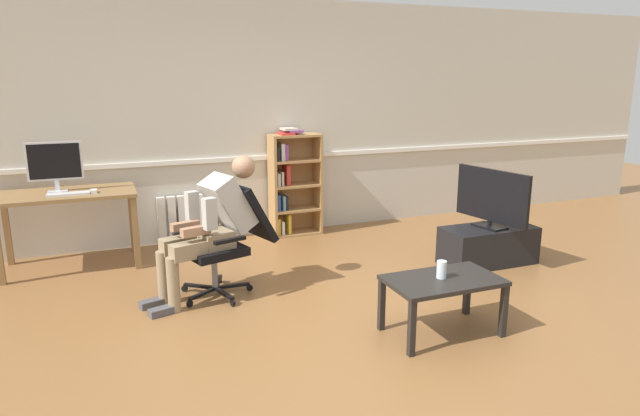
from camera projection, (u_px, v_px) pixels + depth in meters
The scene contains 14 objects.
ground_plane at pixel (343, 321), 4.30m from camera, with size 18.00×18.00×0.00m, color brown.
back_wall at pixel (250, 121), 6.37m from camera, with size 12.00×0.13×2.70m.
computer_desk at pixel (68, 203), 5.37m from camera, with size 1.26×0.68×0.76m.
imac_monitor at pixel (55, 163), 5.32m from camera, with size 0.50×0.14×0.48m.
keyboard at pixel (68, 194), 5.23m from camera, with size 0.38×0.12×0.02m, color silver.
computer_mouse at pixel (94, 191), 5.32m from camera, with size 0.06×0.10×0.03m, color white.
bookshelf at pixel (292, 184), 6.51m from camera, with size 0.59×0.29×1.27m.
radiator at pixel (192, 219), 6.26m from camera, with size 0.76×0.08×0.55m.
office_chair at pixel (230, 235), 4.78m from camera, with size 0.86×0.68×0.95m.
person_seated at pixel (211, 224), 4.64m from camera, with size 1.05×0.58×1.20m.
tv_stand at pixel (488, 245), 5.57m from camera, with size 0.94×0.44×0.38m.
tv_screen at pixel (492, 197), 5.46m from camera, with size 0.25×0.86×0.59m.
coffee_table at pixel (443, 286), 4.01m from camera, with size 0.83×0.49×0.43m.
drinking_glass at pixel (442, 270), 3.99m from camera, with size 0.07×0.07×0.13m, color silver.
Camera 1 is at (-1.64, -3.62, 1.86)m, focal length 31.05 mm.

